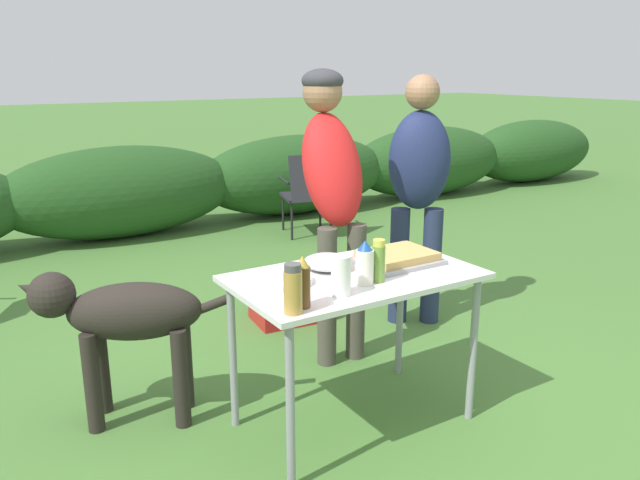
# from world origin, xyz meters

# --- Properties ---
(ground_plane) EXTENTS (60.00, 60.00, 0.00)m
(ground_plane) POSITION_xyz_m (0.00, 0.00, 0.00)
(ground_plane) COLOR #477533
(shrub_hedge) EXTENTS (14.40, 0.90, 0.90)m
(shrub_hedge) POSITION_xyz_m (0.00, 4.02, 0.45)
(shrub_hedge) COLOR #234C1E
(shrub_hedge) RESTS_ON ground
(folding_table) EXTENTS (1.10, 0.64, 0.74)m
(folding_table) POSITION_xyz_m (0.00, 0.00, 0.66)
(folding_table) COLOR silver
(folding_table) RESTS_ON ground
(food_tray) EXTENTS (0.37, 0.30, 0.06)m
(food_tray) POSITION_xyz_m (0.26, 0.03, 0.77)
(food_tray) COLOR #9E9EA3
(food_tray) RESTS_ON folding_table
(plate_stack) EXTENTS (0.24, 0.24, 0.03)m
(plate_stack) POSITION_xyz_m (-0.33, 0.06, 0.76)
(plate_stack) COLOR white
(plate_stack) RESTS_ON folding_table
(mixing_bowl) EXTENTS (0.22, 0.22, 0.07)m
(mixing_bowl) POSITION_xyz_m (-0.06, 0.13, 0.77)
(mixing_bowl) COLOR silver
(mixing_bowl) RESTS_ON folding_table
(paper_cup_stack) EXTENTS (0.08, 0.08, 0.17)m
(paper_cup_stack) POSITION_xyz_m (-0.20, -0.19, 0.82)
(paper_cup_stack) COLOR white
(paper_cup_stack) RESTS_ON folding_table
(spice_jar) EXTENTS (0.07, 0.07, 0.19)m
(spice_jar) POSITION_xyz_m (-0.46, -0.25, 0.83)
(spice_jar) COLOR #B2893D
(spice_jar) RESTS_ON folding_table
(relish_jar) EXTENTS (0.06, 0.06, 0.19)m
(relish_jar) POSITION_xyz_m (0.03, -0.13, 0.83)
(relish_jar) COLOR olive
(relish_jar) RESTS_ON folding_table
(mayo_bottle) EXTENTS (0.08, 0.08, 0.19)m
(mayo_bottle) POSITION_xyz_m (-0.04, -0.13, 0.83)
(mayo_bottle) COLOR silver
(mayo_bottle) RESTS_ON folding_table
(beer_bottle) EXTENTS (0.06, 0.06, 0.21)m
(beer_bottle) POSITION_xyz_m (-0.40, -0.22, 0.84)
(beer_bottle) COLOR brown
(beer_bottle) RESTS_ON folding_table
(standing_person_in_red_jacket) EXTENTS (0.38, 0.49, 1.63)m
(standing_person_in_red_jacket) POSITION_xyz_m (0.32, 0.69, 1.04)
(standing_person_in_red_jacket) COLOR #4C473D
(standing_person_in_red_jacket) RESTS_ON ground
(standing_person_in_olive_jacket) EXTENTS (0.47, 0.44, 1.60)m
(standing_person_in_olive_jacket) POSITION_xyz_m (1.04, 0.80, 0.95)
(standing_person_in_olive_jacket) COLOR #232D4C
(standing_person_in_olive_jacket) RESTS_ON ground
(dog) EXTENTS (0.90, 0.52, 0.75)m
(dog) POSITION_xyz_m (-0.89, 0.58, 0.52)
(dog) COLOR #28231E
(dog) RESTS_ON ground
(camp_chair_green_behind_table) EXTENTS (0.61, 0.70, 0.83)m
(camp_chair_green_behind_table) POSITION_xyz_m (1.57, 3.03, 0.47)
(camp_chair_green_behind_table) COLOR #232328
(camp_chair_green_behind_table) RESTS_ON ground
(cooler_box) EXTENTS (0.51, 0.37, 0.34)m
(cooler_box) POSITION_xyz_m (0.36, 1.26, 0.17)
(cooler_box) COLOR #B21E1E
(cooler_box) RESTS_ON ground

